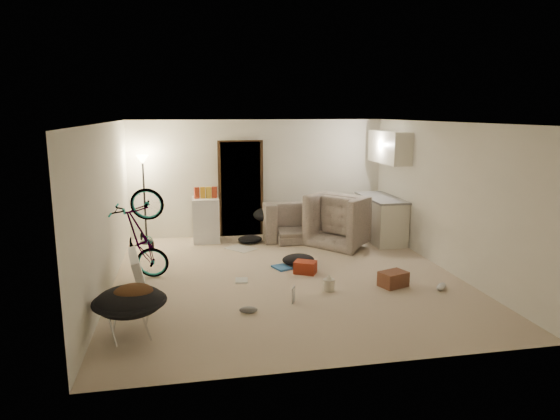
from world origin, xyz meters
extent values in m
cube|color=beige|center=(0.00, 0.00, -0.01)|extent=(5.50, 6.00, 0.02)
cube|color=white|center=(0.00, 0.00, 2.51)|extent=(5.50, 6.00, 0.02)
cube|color=white|center=(0.00, 3.01, 1.25)|extent=(5.50, 0.02, 2.50)
cube|color=white|center=(0.00, -3.01, 1.25)|extent=(5.50, 0.02, 2.50)
cube|color=white|center=(-2.76, 0.00, 1.25)|extent=(0.02, 6.00, 2.50)
cube|color=white|center=(2.76, 0.00, 1.25)|extent=(0.02, 6.00, 2.50)
cube|color=black|center=(-0.40, 2.97, 1.02)|extent=(0.85, 0.10, 2.04)
cube|color=#342112|center=(-0.40, 2.94, 1.02)|extent=(0.97, 0.04, 2.10)
cylinder|color=black|center=(-2.40, 2.65, 0.01)|extent=(0.28, 0.28, 0.03)
cylinder|color=black|center=(-2.40, 2.65, 0.85)|extent=(0.04, 0.04, 1.70)
cone|color=#FFE0A5|center=(-2.40, 2.65, 1.72)|extent=(0.24, 0.24, 0.18)
cube|color=silver|center=(2.43, 2.00, 0.44)|extent=(0.60, 1.50, 0.88)
cube|color=gray|center=(2.43, 2.00, 0.90)|extent=(0.64, 1.54, 0.04)
cube|color=silver|center=(2.56, 2.00, 1.95)|extent=(0.38, 1.40, 0.65)
imported|color=#3A423B|center=(1.03, 2.45, 0.31)|extent=(2.11, 0.86, 0.61)
imported|color=#3A423B|center=(1.66, 1.87, 0.38)|extent=(1.55, 1.57, 0.77)
imported|color=black|center=(-2.30, 0.32, 0.40)|extent=(1.61, 0.88, 0.89)
imported|color=maroon|center=(-0.16, -1.18, 0.01)|extent=(0.28, 0.25, 0.02)
cube|color=white|center=(-1.18, 2.55, 0.46)|extent=(0.55, 0.55, 0.92)
cube|color=maroon|center=(-1.35, 2.55, 1.00)|extent=(0.12, 0.09, 0.30)
cube|color=orange|center=(-1.23, 2.55, 1.00)|extent=(0.10, 0.07, 0.30)
cube|color=gold|center=(-1.11, 2.55, 1.00)|extent=(0.12, 0.10, 0.30)
cube|color=maroon|center=(-0.99, 2.55, 1.00)|extent=(0.12, 0.10, 0.30)
cylinder|color=silver|center=(-2.28, -1.82, 0.20)|extent=(0.58, 0.58, 0.41)
ellipsoid|color=black|center=(-2.28, -1.82, 0.45)|extent=(0.81, 0.81, 0.34)
torus|color=black|center=(-2.28, -1.82, 0.45)|extent=(0.87, 0.87, 0.06)
ellipsoid|color=#4D2E1A|center=(-2.23, -1.85, 0.56)|extent=(0.58, 0.53, 0.22)
ellipsoid|color=black|center=(0.08, 2.45, 0.54)|extent=(0.62, 0.54, 0.28)
cube|color=silver|center=(-2.30, -0.40, 0.31)|extent=(0.38, 0.98, 0.64)
cube|color=brown|center=(1.54, -0.75, 0.12)|extent=(0.48, 0.41, 0.23)
cube|color=maroon|center=(0.35, 0.13, 0.10)|extent=(0.43, 0.40, 0.20)
cylinder|color=beige|center=(0.50, -0.74, 0.09)|extent=(0.18, 0.18, 0.18)
cone|color=beige|center=(0.50, -0.74, 0.22)|extent=(0.10, 0.10, 0.08)
cube|color=silver|center=(-0.54, 1.86, 0.00)|extent=(0.68, 0.70, 0.01)
cube|color=#2D61A5|center=(0.01, 0.45, 0.02)|extent=(0.35, 0.40, 0.03)
cube|color=silver|center=(-0.75, -0.07, 0.01)|extent=(0.22, 0.28, 0.02)
ellipsoid|color=#2D61A5|center=(0.80, 2.42, 0.05)|extent=(0.28, 0.12, 0.10)
ellipsoid|color=slate|center=(-0.81, -1.37, 0.05)|extent=(0.26, 0.14, 0.09)
ellipsoid|color=white|center=(2.19, -1.03, 0.05)|extent=(0.28, 0.27, 0.10)
ellipsoid|color=black|center=(0.34, 0.61, 0.09)|extent=(0.62, 0.55, 0.19)
ellipsoid|color=black|center=(-0.30, 2.27, 0.08)|extent=(0.55, 0.50, 0.15)
camera|label=1|loc=(-1.59, -7.65, 2.67)|focal=32.00mm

